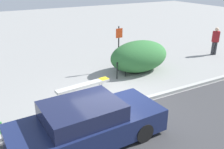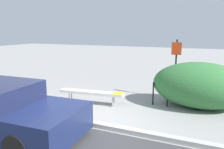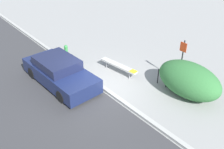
{
  "view_description": "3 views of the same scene",
  "coord_description": "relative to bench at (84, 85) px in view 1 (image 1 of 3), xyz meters",
  "views": [
    {
      "loc": [
        -3.97,
        -7.03,
        4.63
      ],
      "look_at": [
        0.68,
        1.36,
        0.77
      ],
      "focal_mm": 40.0,
      "sensor_mm": 36.0,
      "label": 1
    },
    {
      "loc": [
        3.21,
        -5.0,
        2.62
      ],
      "look_at": [
        0.14,
        2.03,
        1.07
      ],
      "focal_mm": 35.0,
      "sensor_mm": 36.0,
      "label": 2
    },
    {
      "loc": [
        8.28,
        -6.09,
        6.94
      ],
      "look_at": [
        0.36,
        0.44,
        0.73
      ],
      "focal_mm": 40.0,
      "sensor_mm": 36.0,
      "label": 3
    }
  ],
  "objects": [
    {
      "name": "curb",
      "position": [
        0.49,
        -1.63,
        -0.36
      ],
      "size": [
        60.0,
        0.2,
        0.13
      ],
      "color": "#A8A8A3",
      "rests_on": "ground_plane"
    },
    {
      "name": "ground_plane",
      "position": [
        0.49,
        -1.63,
        -0.43
      ],
      "size": [
        60.0,
        60.0,
        0.0
      ],
      "primitive_type": "plane",
      "color": "gray"
    },
    {
      "name": "sign_post",
      "position": [
        2.66,
        1.71,
        0.96
      ],
      "size": [
        0.36,
        0.08,
        2.3
      ],
      "color": "black",
      "rests_on": "ground_plane"
    },
    {
      "name": "parked_car_near",
      "position": [
        -1.13,
        -2.94,
        0.19
      ],
      "size": [
        4.57,
        2.01,
        1.32
      ],
      "rotation": [
        0.0,
        0.0,
        0.04
      ],
      "color": "black",
      "rests_on": "ground_plane"
    },
    {
      "name": "bike_rack",
      "position": [
        2.3,
        0.85,
        0.08
      ],
      "size": [
        0.55,
        0.1,
        0.83
      ],
      "rotation": [
        0.0,
        0.0,
        0.1
      ],
      "color": "black",
      "rests_on": "ground_plane"
    },
    {
      "name": "bench",
      "position": [
        0.0,
        0.0,
        0.0
      ],
      "size": [
        2.4,
        0.61,
        0.49
      ],
      "rotation": [
        0.0,
        0.0,
        0.12
      ],
      "color": "#99999E",
      "rests_on": "ground_plane"
    },
    {
      "name": "pedestrian",
      "position": [
        9.23,
        1.28,
        0.48
      ],
      "size": [
        0.44,
        0.37,
        1.68
      ],
      "rotation": [
        0.0,
        0.0,
        5.77
      ],
      "color": "#333338",
      "rests_on": "ground_plane"
    },
    {
      "name": "shrub_hedge",
      "position": [
        3.55,
        1.18,
        0.36
      ],
      "size": [
        3.15,
        1.89,
        1.58
      ],
      "color": "#337038",
      "rests_on": "ground_plane"
    }
  ]
}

